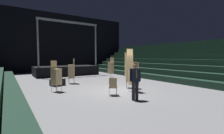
# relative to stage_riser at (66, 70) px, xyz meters

# --- Properties ---
(ground_plane) EXTENTS (22.00, 30.00, 0.10)m
(ground_plane) POSITION_rel_stage_riser_xyz_m (0.00, -9.65, -0.65)
(ground_plane) COLOR slate
(arena_end_wall) EXTENTS (22.00, 0.30, 8.00)m
(arena_end_wall) POSITION_rel_stage_riser_xyz_m (0.00, 5.35, 3.40)
(arena_end_wall) COLOR black
(arena_end_wall) RESTS_ON ground_plane
(bleacher_bank_right) EXTENTS (6.00, 24.00, 3.60)m
(bleacher_bank_right) POSITION_rel_stage_riser_xyz_m (8.00, -8.65, 1.20)
(bleacher_bank_right) COLOR black
(bleacher_bank_right) RESTS_ON ground_plane
(stage_riser) EXTENTS (6.54, 3.00, 5.67)m
(stage_riser) POSITION_rel_stage_riser_xyz_m (0.00, 0.00, 0.00)
(stage_riser) COLOR black
(stage_riser) RESTS_ON ground_plane
(man_with_tie) EXTENTS (0.57, 0.32, 1.76)m
(man_with_tie) POSITION_rel_stage_riser_xyz_m (-0.65, -11.96, 0.40)
(man_with_tie) COLOR black
(man_with_tie) RESTS_ON ground_plane
(chair_stack_front_left) EXTENTS (0.62, 0.62, 2.56)m
(chair_stack_front_left) POSITION_rel_stage_riser_xyz_m (1.04, -9.56, 0.68)
(chair_stack_front_left) COLOR #B2B5BA
(chair_stack_front_left) RESTS_ON ground_plane
(chair_stack_front_right) EXTENTS (0.55, 0.55, 1.96)m
(chair_stack_front_right) POSITION_rel_stage_riser_xyz_m (2.85, -4.63, 0.38)
(chair_stack_front_right) COLOR #B2B5BA
(chair_stack_front_right) RESTS_ON ground_plane
(chair_stack_mid_left) EXTENTS (0.58, 0.58, 2.39)m
(chair_stack_mid_left) POSITION_rel_stage_riser_xyz_m (3.15, -6.78, 0.59)
(chair_stack_mid_left) COLOR #B2B5BA
(chair_stack_mid_left) RESTS_ON ground_plane
(chair_stack_mid_right) EXTENTS (0.59, 0.59, 1.79)m
(chair_stack_mid_right) POSITION_rel_stage_riser_xyz_m (-3.19, -8.08, 0.30)
(chair_stack_mid_right) COLOR #B2B5BA
(chair_stack_mid_right) RESTS_ON ground_plane
(chair_stack_mid_centre) EXTENTS (0.59, 0.59, 1.88)m
(chair_stack_mid_centre) POSITION_rel_stage_riser_xyz_m (-1.47, -5.79, 0.34)
(chair_stack_mid_centre) COLOR #B2B5BA
(chair_stack_mid_centre) RESTS_ON ground_plane
(chair_stack_rear_left) EXTENTS (0.49, 0.49, 1.71)m
(chair_stack_rear_left) POSITION_rel_stage_riser_xyz_m (0.52, -10.55, 0.26)
(chair_stack_rear_left) COLOR #B2B5BA
(chair_stack_rear_left) RESTS_ON ground_plane
(equipment_road_case) EXTENTS (1.03, 0.82, 0.46)m
(equipment_road_case) POSITION_rel_stage_riser_xyz_m (-2.60, -6.14, -0.37)
(equipment_road_case) COLOR black
(equipment_road_case) RESTS_ON ground_plane
(loose_chair_near_man) EXTENTS (0.61, 0.61, 0.95)m
(loose_chair_near_man) POSITION_rel_stage_riser_xyz_m (-0.99, -10.64, -0.07)
(loose_chair_near_man) COLOR #B2B5BA
(loose_chair_near_man) RESTS_ON ground_plane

